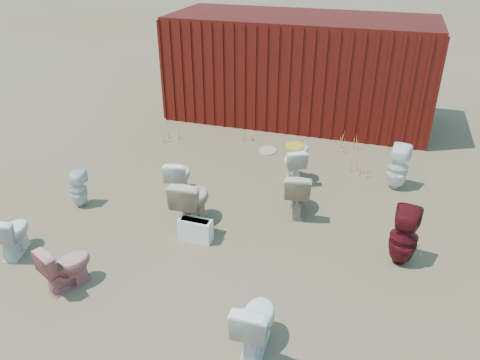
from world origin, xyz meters
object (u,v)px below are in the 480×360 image
(shipping_container, at_px, (299,69))
(toilet_back_beige_left, at_px, (192,201))
(toilet_front_a, at_px, (12,233))
(toilet_back_yellowlid, at_px, (294,164))
(toilet_front_pink, at_px, (66,265))
(loose_tank, at_px, (195,230))
(toilet_back_beige_right, at_px, (297,191))
(toilet_back_e, at_px, (398,167))
(toilet_front_c, at_px, (179,177))
(toilet_front_maroon, at_px, (404,237))
(toilet_front_e, at_px, (255,322))
(toilet_back_a, at_px, (78,189))

(shipping_container, height_order, toilet_back_beige_left, shipping_container)
(toilet_front_a, distance_m, toilet_back_yellowlid, 4.75)
(toilet_front_pink, height_order, loose_tank, toilet_front_pink)
(toilet_back_beige_right, xyz_separation_m, toilet_back_yellowlid, (-0.29, 1.08, -0.05))
(toilet_front_a, distance_m, toilet_back_e, 6.30)
(toilet_front_c, distance_m, toilet_front_maroon, 3.80)
(toilet_front_a, distance_m, toilet_front_maroon, 5.45)
(toilet_front_a, relative_size, toilet_back_e, 0.80)
(toilet_front_e, xyz_separation_m, toilet_back_e, (1.38, 4.27, 0.04))
(toilet_front_c, distance_m, toilet_back_a, 1.67)
(shipping_container, xyz_separation_m, toilet_front_e, (1.04, -7.32, -0.84))
(toilet_front_pink, relative_size, toilet_back_beige_left, 0.78)
(toilet_back_beige_left, relative_size, toilet_back_e, 1.03)
(shipping_container, xyz_separation_m, toilet_back_yellowlid, (0.62, -3.31, -0.87))
(toilet_front_maroon, height_order, toilet_back_yellowlid, toilet_front_maroon)
(toilet_front_maroon, xyz_separation_m, toilet_front_e, (-1.50, -2.06, -0.06))
(toilet_front_c, xyz_separation_m, toilet_back_e, (3.59, 1.39, 0.06))
(toilet_front_a, xyz_separation_m, toilet_front_e, (3.75, -0.61, 0.04))
(toilet_front_a, height_order, toilet_back_e, toilet_back_e)
(toilet_back_beige_right, distance_m, loose_tank, 1.79)
(toilet_front_c, bearing_deg, toilet_back_e, -169.43)
(toilet_back_a, bearing_deg, toilet_front_pink, 108.26)
(toilet_front_a, relative_size, toilet_front_e, 0.89)
(toilet_front_maroon, xyz_separation_m, toilet_back_a, (-5.14, -0.05, -0.11))
(shipping_container, bearing_deg, toilet_front_e, -81.88)
(toilet_front_c, relative_size, toilet_front_e, 0.94)
(toilet_back_e, bearing_deg, toilet_back_a, 36.31)
(toilet_front_a, xyz_separation_m, toilet_front_maroon, (5.25, 1.45, 0.10))
(toilet_back_a, bearing_deg, toilet_back_yellowlid, -160.52)
(toilet_back_beige_right, bearing_deg, loose_tank, 34.65)
(loose_tank, bearing_deg, toilet_front_e, -49.28)
(toilet_back_a, bearing_deg, toilet_back_beige_right, -177.73)
(toilet_back_beige_left, bearing_deg, loose_tank, 116.08)
(toilet_front_maroon, relative_size, toilet_back_a, 1.35)
(shipping_container, height_order, toilet_front_a, shipping_container)
(toilet_front_maroon, bearing_deg, toilet_back_beige_left, 7.39)
(shipping_container, distance_m, toilet_front_maroon, 5.89)
(toilet_front_pink, relative_size, toilet_back_e, 0.81)
(toilet_front_a, bearing_deg, toilet_back_beige_right, -162.67)
(toilet_front_pink, height_order, toilet_front_e, toilet_front_e)
(toilet_front_pink, distance_m, toilet_front_e, 2.59)
(toilet_front_pink, height_order, toilet_front_c, toilet_front_c)
(toilet_front_c, relative_size, toilet_back_yellowlid, 1.03)
(toilet_front_pink, bearing_deg, toilet_back_a, -34.98)
(toilet_front_a, distance_m, toilet_back_beige_left, 2.59)
(toilet_front_pink, distance_m, toilet_back_beige_right, 3.63)
(toilet_front_pink, xyz_separation_m, toilet_back_a, (-1.05, 1.77, -0.01))
(toilet_front_a, bearing_deg, shipping_container, -127.29)
(toilet_front_maroon, xyz_separation_m, toilet_back_e, (-0.12, 2.21, -0.01))
(toilet_back_beige_right, distance_m, toilet_back_yellowlid, 1.12)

